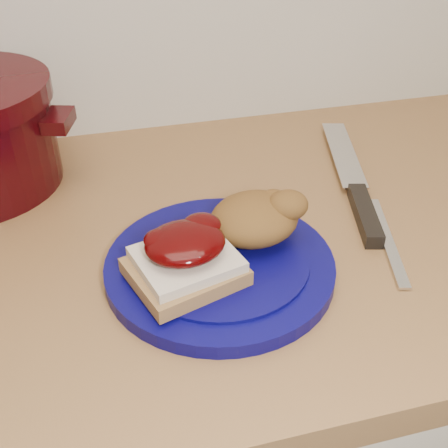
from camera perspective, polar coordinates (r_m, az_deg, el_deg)
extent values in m
cylinder|color=#07054A|center=(0.62, -0.43, -4.33)|extent=(0.30, 0.30, 0.02)
cube|color=olive|center=(0.58, -3.98, -4.84)|extent=(0.13, 0.12, 0.02)
cube|color=beige|center=(0.57, -3.85, -3.59)|extent=(0.12, 0.11, 0.01)
ellipsoid|color=#2E0101|center=(0.57, -3.98, -1.92)|extent=(0.10, 0.09, 0.03)
ellipsoid|color=brown|center=(0.63, 3.10, 0.55)|extent=(0.12, 0.11, 0.05)
cube|color=black|center=(0.72, 14.13, 0.94)|extent=(0.05, 0.12, 0.02)
cube|color=silver|center=(0.85, 12.02, 7.06)|extent=(0.08, 0.20, 0.00)
cube|color=silver|center=(0.69, 16.26, -1.55)|extent=(0.06, 0.17, 0.00)
cube|color=black|center=(0.76, -16.48, 10.06)|extent=(0.05, 0.06, 0.02)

